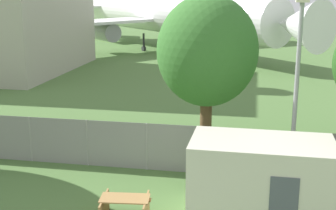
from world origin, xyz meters
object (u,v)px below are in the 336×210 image
at_px(portable_cabin, 261,179).
at_px(picnic_bench_near_cabin, 125,206).
at_px(tree_far_right, 207,52).
at_px(airplane, 168,14).

xyz_separation_m(portable_cabin, picnic_bench_near_cabin, (-4.26, -0.99, -0.84)).
bearing_deg(tree_far_right, picnic_bench_near_cabin, -107.27).
distance_m(picnic_bench_near_cabin, tree_far_right, 7.70).
bearing_deg(airplane, portable_cabin, -30.26).
bearing_deg(picnic_bench_near_cabin, tree_far_right, 72.73).
relative_size(airplane, picnic_bench_near_cabin, 19.20).
xyz_separation_m(portable_cabin, tree_far_right, (-2.34, 5.17, 3.36)).
relative_size(picnic_bench_near_cabin, tree_far_right, 0.24).
xyz_separation_m(airplane, portable_cabin, (10.41, -39.16, -2.84)).
height_order(airplane, tree_far_right, airplane).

